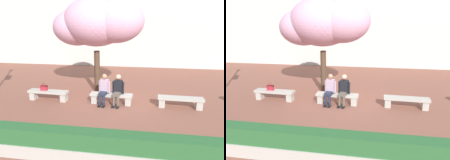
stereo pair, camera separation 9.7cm
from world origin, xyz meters
The scene contains 10 objects.
ground_plane centered at (0.00, 0.00, 0.00)m, with size 100.00×100.00×0.00m, color brown.
building_facade centered at (0.00, 10.13, 4.87)m, with size 28.00×4.00×9.74m, color beige.
stone_bench_west_end centered at (-2.84, 0.00, 0.30)m, with size 1.81×0.47×0.45m.
stone_bench_near_west centered at (0.00, 0.00, 0.30)m, with size 1.81×0.47×0.45m.
stone_bench_center centered at (2.84, 0.00, 0.30)m, with size 1.81×0.47×0.45m.
person_seated_left centered at (-0.30, -0.05, 0.70)m, with size 0.51×0.71×1.29m.
person_seated_right centered at (0.28, -0.05, 0.70)m, with size 0.51×0.71×1.29m.
handbag centered at (-3.03, 0.00, 0.58)m, with size 0.30×0.15×0.34m.
cherry_tree_main centered at (-0.86, 1.35, 3.35)m, with size 4.24×3.08×4.53m.
planter_hedge_foreground centered at (0.00, -3.98, 0.39)m, with size 11.07×0.50×0.80m.
Camera 2 is at (1.53, -8.64, 3.38)m, focal length 35.00 mm.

